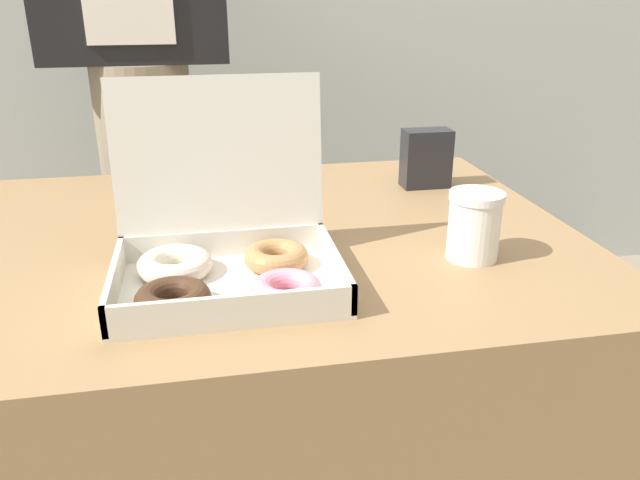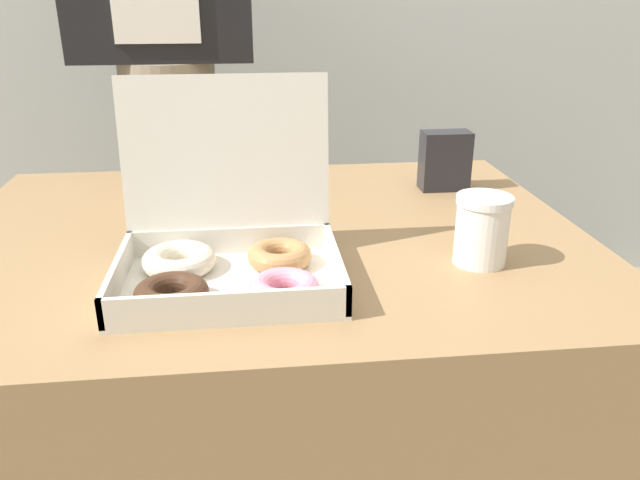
# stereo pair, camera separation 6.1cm
# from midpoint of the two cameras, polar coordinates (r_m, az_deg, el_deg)

# --- Properties ---
(table) EXTENTS (1.12, 0.86, 0.70)m
(table) POSITION_cam_midpoint_polar(r_m,az_deg,el_deg) (1.28, -6.62, -14.22)
(table) COLOR #99754C
(table) RESTS_ON ground_plane
(donut_box) EXTENTS (0.32, 0.27, 0.28)m
(donut_box) POSITION_cam_midpoint_polar(r_m,az_deg,el_deg) (0.91, -10.65, -1.39)
(donut_box) COLOR silver
(donut_box) RESTS_ON table
(coffee_cup) EXTENTS (0.09, 0.09, 0.11)m
(coffee_cup) POSITION_cam_midpoint_polar(r_m,az_deg,el_deg) (1.00, 12.24, 1.30)
(coffee_cup) COLOR white
(coffee_cup) RESTS_ON table
(napkin_holder) EXTENTS (0.10, 0.06, 0.12)m
(napkin_holder) POSITION_cam_midpoint_polar(r_m,az_deg,el_deg) (1.36, 8.41, 7.38)
(napkin_holder) COLOR #232328
(napkin_holder) RESTS_ON table
(person_customer) EXTENTS (0.44, 0.24, 1.78)m
(person_customer) POSITION_cam_midpoint_polar(r_m,az_deg,el_deg) (1.67, -17.50, 16.61)
(person_customer) COLOR gray
(person_customer) RESTS_ON ground_plane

